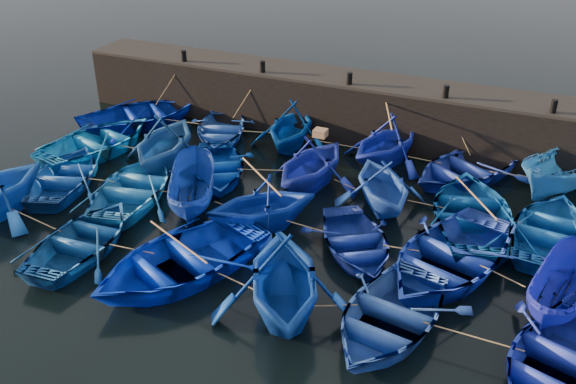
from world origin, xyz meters
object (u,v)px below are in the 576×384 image
at_px(boat_0, 140,115).
at_px(boat_13, 65,175).
at_px(boat_8, 217,167).
at_px(wooden_crate, 320,133).

distance_m(boat_0, boat_13, 6.08).
bearing_deg(boat_0, boat_8, -170.80).
height_order(boat_8, wooden_crate, wooden_crate).
distance_m(boat_8, boat_13, 5.68).
distance_m(boat_0, wooden_crate, 10.15).
xyz_separation_m(boat_8, boat_13, (-4.87, -2.92, 0.03)).
relative_size(boat_8, wooden_crate, 9.43).
bearing_deg(boat_0, boat_13, 135.70).
bearing_deg(boat_8, boat_13, 179.22).
xyz_separation_m(boat_0, boat_8, (5.72, -3.10, -0.12)).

